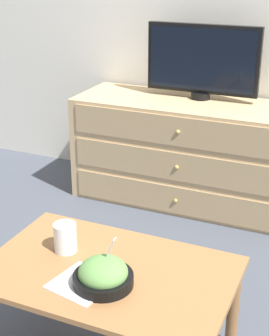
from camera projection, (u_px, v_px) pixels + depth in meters
name	position (u px, v px, depth m)	size (l,w,h in m)	color
ground_plane	(219.00, 186.00, 3.36)	(12.00, 12.00, 0.00)	#474C56
dresser	(190.00, 153.00, 3.06)	(1.37, 0.50, 0.62)	tan
tv	(202.00, 60.00, 2.92)	(0.66, 0.11, 0.42)	black
coffee_table	(108.00, 283.00, 1.81)	(0.87, 0.56, 0.39)	#9E6B3D
takeout_bowl	(103.00, 275.00, 1.69)	(0.20, 0.20, 0.17)	black
drink_cup	(65.00, 239.00, 1.89)	(0.08, 0.08, 0.11)	beige
napkin	(83.00, 283.00, 1.71)	(0.22, 0.22, 0.00)	white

